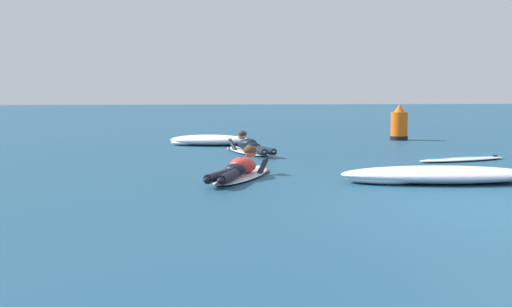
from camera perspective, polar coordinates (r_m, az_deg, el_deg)
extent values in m
plane|color=navy|center=(17.34, 6.49, 0.89)|extent=(120.00, 120.00, 0.00)
ellipsoid|color=silver|center=(10.29, -1.26, -2.00)|extent=(1.45, 2.37, 0.07)
ellipsoid|color=silver|center=(11.35, 0.44, -1.25)|extent=(0.27, 0.26, 0.06)
ellipsoid|color=red|center=(10.32, -1.18, -1.06)|extent=(0.65, 0.80, 0.35)
ellipsoid|color=black|center=(9.94, -1.88, -1.49)|extent=(0.42, 0.39, 0.20)
cylinder|color=black|center=(9.44, -3.39, -2.04)|extent=(0.49, 0.79, 0.14)
ellipsoid|color=black|center=(9.07, -4.40, -2.35)|extent=(0.18, 0.24, 0.08)
cylinder|color=black|center=(9.39, -2.47, -2.08)|extent=(0.41, 0.81, 0.14)
ellipsoid|color=black|center=(9.00, -3.16, -2.41)|extent=(0.18, 0.24, 0.08)
cylinder|color=black|center=(10.76, -1.68, -1.22)|extent=(0.30, 0.53, 0.32)
sphere|color=#8C6647|center=(11.11, -1.11, -1.53)|extent=(0.09, 0.09, 0.09)
cylinder|color=black|center=(10.61, 0.55, -1.31)|extent=(0.30, 0.53, 0.32)
sphere|color=#8C6647|center=(10.95, 1.03, -1.63)|extent=(0.09, 0.09, 0.09)
sphere|color=#8C6647|center=(10.68, -0.52, 0.15)|extent=(0.21, 0.21, 0.21)
ellipsoid|color=#47331E|center=(10.66, -0.56, 0.31)|extent=(0.28, 0.27, 0.16)
ellipsoid|color=silver|center=(14.54, -0.71, 0.19)|extent=(1.03, 2.27, 0.07)
ellipsoid|color=silver|center=(15.53, -1.95, 0.56)|extent=(0.25, 0.24, 0.06)
ellipsoid|color=black|center=(14.57, -0.77, 0.85)|extent=(0.54, 0.78, 0.35)
ellipsoid|color=black|center=(14.19, -0.23, 0.61)|extent=(0.39, 0.35, 0.20)
cylinder|color=black|center=(13.62, 0.25, 0.28)|extent=(0.27, 0.87, 0.14)
ellipsoid|color=black|center=(13.21, 0.79, 0.11)|extent=(0.14, 0.24, 0.08)
cylinder|color=black|center=(13.67, 0.89, 0.30)|extent=(0.37, 0.87, 0.14)
ellipsoid|color=black|center=(13.28, 1.63, 0.14)|extent=(0.14, 0.24, 0.08)
cylinder|color=black|center=(14.89, -2.06, 0.64)|extent=(0.22, 0.60, 0.34)
sphere|color=tan|center=(15.26, -2.49, 0.38)|extent=(0.09, 0.09, 0.09)
cylinder|color=black|center=(15.00, -0.43, 0.68)|extent=(0.22, 0.60, 0.34)
sphere|color=tan|center=(15.36, -0.88, 0.42)|extent=(0.09, 0.09, 0.09)
sphere|color=tan|center=(14.95, -1.28, 1.67)|extent=(0.21, 0.21, 0.21)
ellipsoid|color=#47331E|center=(14.93, -1.26, 1.78)|extent=(0.26, 0.24, 0.16)
ellipsoid|color=white|center=(13.51, 18.12, -0.49)|extent=(2.15, 1.04, 0.07)
cube|color=#1E9EDB|center=(13.51, 18.12, -0.33)|extent=(1.72, 0.52, 0.01)
cone|color=black|center=(14.10, 20.78, -0.45)|extent=(0.12, 0.12, 0.16)
ellipsoid|color=white|center=(10.06, 16.24, -1.84)|extent=(3.12, 1.30, 0.26)
ellipsoid|color=white|center=(10.43, 20.04, -1.92)|extent=(1.11, 0.50, 0.18)
ellipsoid|color=white|center=(9.77, 11.25, -2.28)|extent=(1.18, 0.83, 0.14)
ellipsoid|color=white|center=(16.72, -4.16, 1.22)|extent=(2.30, 1.43, 0.28)
ellipsoid|color=white|center=(16.78, -2.28, 1.11)|extent=(0.90, 0.78, 0.19)
ellipsoid|color=white|center=(16.75, -6.38, 1.00)|extent=(0.85, 0.64, 0.15)
cylinder|color=#EA5B0F|center=(19.00, 12.80, 2.42)|extent=(0.49, 0.49, 0.82)
cone|color=#EA5B0F|center=(18.98, 12.83, 4.01)|extent=(0.34, 0.34, 0.24)
cylinder|color=black|center=(19.02, 12.78, 1.38)|extent=(0.51, 0.51, 0.12)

